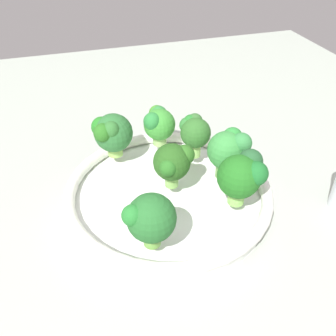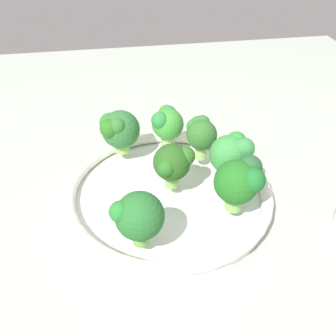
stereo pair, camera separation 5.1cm
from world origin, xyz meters
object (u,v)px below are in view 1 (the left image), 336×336
broccoli_floret_3 (194,131)px  broccoli_floret_6 (229,150)px  bowl (168,193)px  broccoli_floret_5 (149,218)px  broccoli_floret_4 (173,162)px  broccoli_floret_1 (243,175)px  broccoli_floret_0 (111,133)px  broccoli_floret_2 (158,123)px

broccoli_floret_3 → broccoli_floret_6: size_ratio=0.87×
bowl → broccoli_floret_3: bearing=-134.1°
broccoli_floret_5 → broccoli_floret_6: broccoli_floret_6 is taller
bowl → broccoli_floret_4: 5.59cm
broccoli_floret_6 → broccoli_floret_1: bearing=84.3°
broccoli_floret_4 → broccoli_floret_6: bearing=179.3°
bowl → broccoli_floret_6: bearing=177.6°
bowl → broccoli_floret_6: (-8.70, 0.37, 6.08)cm
broccoli_floret_1 → broccoli_floret_0: bearing=-47.9°
broccoli_floret_1 → broccoli_floret_5: 13.83cm
broccoli_floret_1 → broccoli_floret_6: size_ratio=0.98×
broccoli_floret_2 → broccoli_floret_4: size_ratio=0.95×
bowl → broccoli_floret_2: broccoli_floret_2 is taller
bowl → broccoli_floret_5: size_ratio=4.20×
broccoli_floret_4 → broccoli_floret_3: bearing=-129.7°
broccoli_floret_0 → broccoli_floret_2: (-7.74, -1.24, -0.25)cm
broccoli_floret_0 → broccoli_floret_5: bearing=92.5°
broccoli_floret_2 → broccoli_floret_6: (-7.01, 11.19, 0.71)cm
broccoli_floret_2 → broccoli_floret_3: (-4.35, 4.59, 0.36)cm
broccoli_floret_0 → broccoli_floret_2: 7.84cm
bowl → broccoli_floret_2: 12.20cm
broccoli_floret_2 → broccoli_floret_3: bearing=133.5°
broccoli_floret_1 → broccoli_floret_4: size_ratio=1.11×
bowl → broccoli_floret_1: 11.81cm
broccoli_floret_1 → broccoli_floret_2: 18.10cm
broccoli_floret_4 → broccoli_floret_6: (-8.06, 0.09, 0.54)cm
bowl → broccoli_floret_1: bearing=143.2°
bowl → broccoli_floret_1: (-8.13, 6.08, 6.04)cm
broccoli_floret_4 → broccoli_floret_5: bearing=58.6°
broccoli_floret_0 → broccoli_floret_5: 19.42cm
bowl → broccoli_floret_4: bearing=156.6°
broccoli_floret_4 → broccoli_floret_5: broccoli_floret_5 is taller
broccoli_floret_6 → broccoli_floret_4: bearing=-0.7°
broccoli_floret_6 → broccoli_floret_3: bearing=-68.1°
broccoli_floret_1 → broccoli_floret_6: bearing=-95.7°
broccoli_floret_1 → broccoli_floret_6: (-0.57, -5.71, 0.04)cm
broccoli_floret_3 → broccoli_floret_6: (-2.66, 6.61, 0.35)cm
bowl → broccoli_floret_5: 12.48cm
broccoli_floret_1 → broccoli_floret_2: bearing=-69.2°
broccoli_floret_2 → broccoli_floret_4: bearing=84.6°
broccoli_floret_3 → broccoli_floret_2: bearing=-46.5°
broccoli_floret_4 → broccoli_floret_6: broccoli_floret_6 is taller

